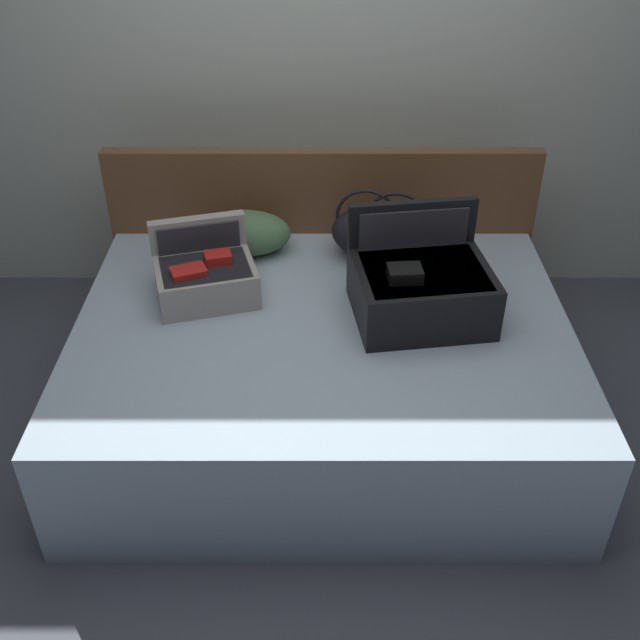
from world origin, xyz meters
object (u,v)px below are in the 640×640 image
(duffel_bag, at_px, (378,232))
(pillow_center_head, at_px, (241,233))
(hard_case_medium, at_px, (202,275))
(bed, at_px, (320,374))
(hard_case_large, at_px, (418,286))

(duffel_bag, distance_m, pillow_center_head, 0.63)
(hard_case_medium, height_order, duffel_bag, duffel_bag)
(bed, bearing_deg, hard_case_medium, 156.06)
(bed, height_order, pillow_center_head, pillow_center_head)
(pillow_center_head, bearing_deg, bed, -58.00)
(hard_case_large, relative_size, hard_case_medium, 1.22)
(bed, distance_m, pillow_center_head, 0.78)
(hard_case_medium, xyz_separation_m, duffel_bag, (0.77, 0.31, 0.03))
(hard_case_large, height_order, duffel_bag, hard_case_large)
(hard_case_large, bearing_deg, bed, -177.96)
(hard_case_medium, relative_size, pillow_center_head, 1.12)
(bed, distance_m, duffel_bag, 0.72)
(hard_case_large, relative_size, pillow_center_head, 1.36)
(bed, xyz_separation_m, pillow_center_head, (-0.36, 0.58, 0.36))
(bed, xyz_separation_m, hard_case_medium, (-0.50, 0.22, 0.36))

